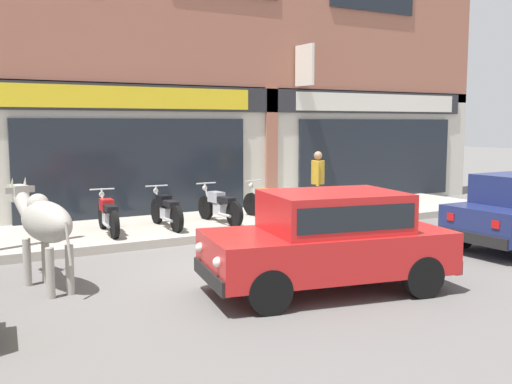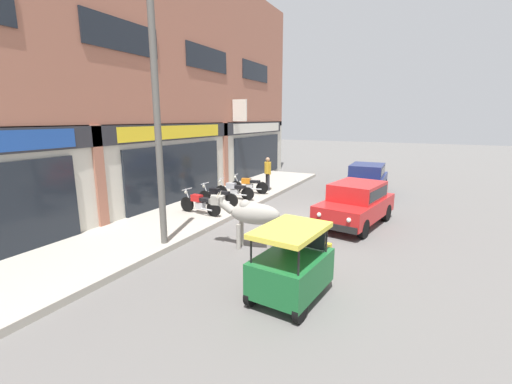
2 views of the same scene
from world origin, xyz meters
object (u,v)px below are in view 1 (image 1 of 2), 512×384
(cow, at_px, (43,222))
(motorcycle_0, at_px, (108,215))
(car_1, at_px, (329,236))
(motorcycle_1, at_px, (166,210))
(motorcycle_3, at_px, (270,202))
(motorcycle_2, at_px, (219,206))
(pedestrian, at_px, (318,177))

(cow, xyz_separation_m, motorcycle_0, (1.81, 3.03, -0.45))
(car_1, distance_m, motorcycle_0, 5.52)
(motorcycle_1, relative_size, motorcycle_3, 1.02)
(motorcycle_2, bearing_deg, motorcycle_0, -178.86)
(motorcycle_3, distance_m, pedestrian, 1.30)
(cow, distance_m, motorcycle_1, 4.40)
(motorcycle_0, distance_m, motorcycle_3, 3.91)
(motorcycle_0, relative_size, motorcycle_3, 1.02)
(pedestrian, bearing_deg, motorcycle_1, 171.76)
(car_1, bearing_deg, motorcycle_1, 94.91)
(motorcycle_3, bearing_deg, car_1, -112.36)
(motorcycle_0, xyz_separation_m, motorcycle_2, (2.58, 0.05, 0.00))
(cow, relative_size, motorcycle_0, 1.17)
(car_1, distance_m, motorcycle_2, 5.35)
(motorcycle_0, height_order, pedestrian, pedestrian)
(cow, distance_m, motorcycle_0, 3.56)
(cow, distance_m, motorcycle_2, 5.39)
(car_1, xyz_separation_m, motorcycle_0, (-1.75, 5.23, -0.26))
(car_1, bearing_deg, motorcycle_0, 108.51)
(cow, height_order, motorcycle_2, cow)
(motorcycle_1, xyz_separation_m, pedestrian, (3.66, -0.53, 0.60))
(motorcycle_2, xyz_separation_m, pedestrian, (2.37, -0.52, 0.60))
(motorcycle_1, bearing_deg, motorcycle_3, -0.93)
(motorcycle_0, xyz_separation_m, pedestrian, (4.95, -0.47, 0.60))
(car_1, xyz_separation_m, motorcycle_1, (-0.45, 5.29, -0.26))
(pedestrian, bearing_deg, cow, -159.24)
(pedestrian, bearing_deg, motorcycle_3, 154.96)
(car_1, xyz_separation_m, pedestrian, (3.20, 4.76, 0.34))
(motorcycle_2, xyz_separation_m, motorcycle_3, (1.32, -0.03, 0.00))
(car_1, relative_size, motorcycle_2, 2.10)
(motorcycle_1, bearing_deg, motorcycle_0, -177.29)
(motorcycle_0, relative_size, motorcycle_1, 1.00)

